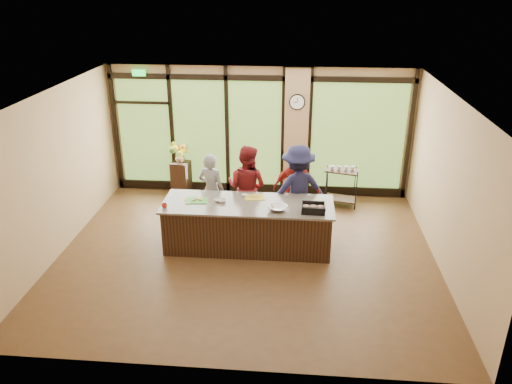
% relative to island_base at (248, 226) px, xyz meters
% --- Properties ---
extents(floor, '(7.00, 7.00, 0.00)m').
position_rel_island_base_xyz_m(floor, '(0.00, -0.30, -0.44)').
color(floor, '#4D321B').
rests_on(floor, ground).
extents(ceiling, '(7.00, 7.00, 0.00)m').
position_rel_island_base_xyz_m(ceiling, '(0.00, -0.30, 2.56)').
color(ceiling, white).
rests_on(ceiling, back_wall).
extents(back_wall, '(7.00, 0.00, 7.00)m').
position_rel_island_base_xyz_m(back_wall, '(0.00, 2.70, 1.06)').
color(back_wall, tan).
rests_on(back_wall, floor).
extents(left_wall, '(0.00, 6.00, 6.00)m').
position_rel_island_base_xyz_m(left_wall, '(-3.50, -0.30, 1.06)').
color(left_wall, tan).
rests_on(left_wall, floor).
extents(right_wall, '(0.00, 6.00, 6.00)m').
position_rel_island_base_xyz_m(right_wall, '(3.50, -0.30, 1.06)').
color(right_wall, tan).
rests_on(right_wall, floor).
extents(window_wall, '(6.90, 0.12, 3.00)m').
position_rel_island_base_xyz_m(window_wall, '(0.16, 2.65, 0.95)').
color(window_wall, tan).
rests_on(window_wall, floor).
extents(island_base, '(3.10, 1.00, 0.88)m').
position_rel_island_base_xyz_m(island_base, '(0.00, 0.00, 0.00)').
color(island_base, '#321D10').
rests_on(island_base, floor).
extents(countertop, '(3.20, 1.10, 0.04)m').
position_rel_island_base_xyz_m(countertop, '(0.00, 0.00, 0.46)').
color(countertop, slate).
rests_on(countertop, island_base).
extents(wall_clock, '(0.36, 0.04, 0.36)m').
position_rel_island_base_xyz_m(wall_clock, '(0.85, 2.57, 1.81)').
color(wall_clock, black).
rests_on(wall_clock, window_wall).
extents(cook_left, '(0.67, 0.55, 1.59)m').
position_rel_island_base_xyz_m(cook_left, '(-0.83, 0.83, 0.35)').
color(cook_left, gray).
rests_on(cook_left, floor).
extents(cook_midleft, '(1.05, 0.94, 1.77)m').
position_rel_island_base_xyz_m(cook_midleft, '(-0.10, 0.85, 0.45)').
color(cook_midleft, maroon).
rests_on(cook_midleft, floor).
extents(cook_midright, '(1.06, 0.64, 1.69)m').
position_rel_island_base_xyz_m(cook_midright, '(0.90, 0.87, 0.40)').
color(cook_midright, '#A12218').
rests_on(cook_midright, floor).
extents(cook_right, '(1.34, 1.04, 1.83)m').
position_rel_island_base_xyz_m(cook_right, '(0.92, 0.74, 0.48)').
color(cook_right, '#1A1A39').
rests_on(cook_right, floor).
extents(roasting_pan, '(0.43, 0.34, 0.07)m').
position_rel_island_base_xyz_m(roasting_pan, '(1.21, -0.25, 0.52)').
color(roasting_pan, black).
rests_on(roasting_pan, countertop).
extents(mixing_bowl, '(0.43, 0.43, 0.09)m').
position_rel_island_base_xyz_m(mixing_bowl, '(0.56, -0.25, 0.52)').
color(mixing_bowl, silver).
rests_on(mixing_bowl, countertop).
extents(cutting_board_left, '(0.44, 0.35, 0.01)m').
position_rel_island_base_xyz_m(cutting_board_left, '(-0.97, 0.03, 0.49)').
color(cutting_board_left, green).
rests_on(cutting_board_left, countertop).
extents(cutting_board_center, '(0.44, 0.39, 0.01)m').
position_rel_island_base_xyz_m(cutting_board_center, '(-1.01, 0.04, 0.49)').
color(cutting_board_center, gold).
rests_on(cutting_board_center, countertop).
extents(cutting_board_right, '(0.43, 0.35, 0.01)m').
position_rel_island_base_xyz_m(cutting_board_right, '(0.10, 0.28, 0.49)').
color(cutting_board_right, gold).
rests_on(cutting_board_right, countertop).
extents(prep_bowl_near, '(0.18, 0.18, 0.05)m').
position_rel_island_base_xyz_m(prep_bowl_near, '(-0.50, 0.02, 0.51)').
color(prep_bowl_near, silver).
rests_on(prep_bowl_near, countertop).
extents(prep_bowl_mid, '(0.17, 0.17, 0.05)m').
position_rel_island_base_xyz_m(prep_bowl_mid, '(-0.57, 0.05, 0.50)').
color(prep_bowl_mid, silver).
rests_on(prep_bowl_mid, countertop).
extents(prep_bowl_far, '(0.15, 0.15, 0.03)m').
position_rel_island_base_xyz_m(prep_bowl_far, '(-0.10, 0.34, 0.49)').
color(prep_bowl_far, silver).
rests_on(prep_bowl_far, countertop).
extents(red_ramekin, '(0.13, 0.13, 0.08)m').
position_rel_island_base_xyz_m(red_ramekin, '(-1.50, -0.32, 0.52)').
color(red_ramekin, '#AC2611').
rests_on(red_ramekin, countertop).
extents(flower_stand, '(0.46, 0.46, 0.79)m').
position_rel_island_base_xyz_m(flower_stand, '(-1.85, 2.45, -0.04)').
color(flower_stand, '#321D10').
rests_on(flower_stand, floor).
extents(flower_vase, '(0.26, 0.26, 0.24)m').
position_rel_island_base_xyz_m(flower_vase, '(-1.85, 2.45, 0.47)').
color(flower_vase, '#92794F').
rests_on(flower_vase, flower_stand).
extents(bar_cart, '(0.78, 0.57, 0.96)m').
position_rel_island_base_xyz_m(bar_cart, '(1.90, 2.04, 0.14)').
color(bar_cart, '#321D10').
rests_on(bar_cart, floor).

